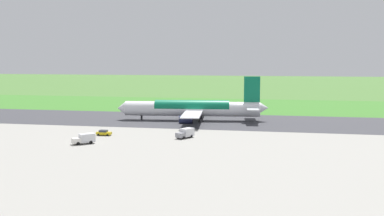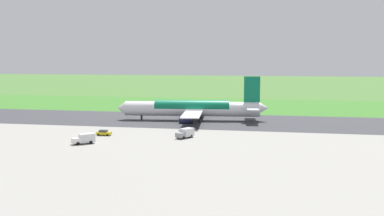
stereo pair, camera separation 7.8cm
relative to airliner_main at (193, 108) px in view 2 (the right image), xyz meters
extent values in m
plane|color=#477233|center=(-5.97, 0.04, -4.35)|extent=(800.00, 800.00, 0.00)
cube|color=#38383D|center=(-5.97, 0.04, -4.32)|extent=(600.00, 39.68, 0.06)
cube|color=gray|center=(-5.97, 73.51, -4.33)|extent=(440.00, 110.00, 0.05)
cube|color=#3C782B|center=(-5.97, -47.14, -4.33)|extent=(600.00, 80.00, 0.04)
cylinder|color=white|center=(0.38, 0.04, -0.15)|extent=(48.28, 10.29, 5.20)
cone|color=white|center=(25.73, 2.76, -0.15)|extent=(3.51, 5.23, 4.94)
cone|color=white|center=(-24.68, -2.65, 0.45)|extent=(3.95, 4.77, 4.42)
cube|color=#0C724C|center=(-20.62, -2.21, 6.95)|extent=(5.62, 1.09, 9.00)
cube|color=white|center=(-21.21, 3.26, 0.65)|extent=(4.94, 9.38, 0.36)
cube|color=white|center=(-20.04, -7.68, 0.65)|extent=(4.94, 9.38, 0.36)
cube|color=white|center=(-1.79, 10.87, -0.55)|extent=(8.31, 22.51, 0.35)
cube|color=white|center=(0.56, -11.00, -0.55)|extent=(8.31, 22.51, 0.35)
cylinder|color=#23284C|center=(1.07, 7.66, -3.03)|extent=(4.77, 3.26, 2.80)
cylinder|color=#23284C|center=(2.67, -7.26, -3.03)|extent=(4.77, 3.26, 2.80)
cylinder|color=black|center=(18.51, 1.99, -2.64)|extent=(0.70, 0.70, 3.42)
cylinder|color=black|center=(-3.03, 3.70, -2.64)|extent=(0.70, 0.70, 3.42)
cylinder|color=black|center=(-2.18, -4.26, -2.64)|extent=(0.70, 0.70, 3.42)
cylinder|color=#0C724C|center=(0.38, 0.04, 0.37)|extent=(26.81, 8.01, 5.23)
cube|color=silver|center=(21.13, 49.74, -3.25)|extent=(3.11, 3.11, 1.30)
cube|color=silver|center=(19.13, 47.78, -2.80)|extent=(4.32, 4.30, 2.20)
cylinder|color=black|center=(20.43, 50.45, -3.90)|extent=(0.85, 0.84, 0.90)
cylinder|color=black|center=(21.83, 49.02, -3.90)|extent=(0.85, 0.84, 0.90)
cylinder|color=black|center=(18.00, 48.07, -3.90)|extent=(0.85, 0.84, 0.90)
cylinder|color=black|center=(19.40, 46.64, -3.90)|extent=(0.85, 0.84, 0.90)
cube|color=gold|center=(19.40, 35.44, -3.66)|extent=(4.20, 1.81, 0.75)
cube|color=#2D333D|center=(19.60, 35.44, -3.01)|extent=(2.20, 1.71, 0.55)
cylinder|color=black|center=(18.00, 34.59, -4.03)|extent=(0.64, 0.22, 0.64)
cylinder|color=black|center=(18.00, 36.29, -4.03)|extent=(0.64, 0.22, 0.64)
cylinder|color=black|center=(20.80, 34.59, -4.03)|extent=(0.64, 0.22, 0.64)
cylinder|color=black|center=(20.80, 36.29, -4.03)|extent=(0.64, 0.22, 0.64)
cube|color=gray|center=(-3.46, 36.55, -3.25)|extent=(2.98, 2.98, 1.30)
cube|color=silver|center=(-4.78, 34.08, -2.80)|extent=(3.82, 4.44, 2.20)
cylinder|color=black|center=(-4.34, 37.02, -3.90)|extent=(0.69, 0.94, 0.90)
cylinder|color=black|center=(-2.58, 36.08, -3.90)|extent=(0.69, 0.94, 0.90)
cylinder|color=black|center=(-5.95, 34.03, -3.90)|extent=(0.69, 0.94, 0.90)
cylinder|color=black|center=(-4.18, 33.08, -3.90)|extent=(0.69, 0.94, 0.90)
cylinder|color=slate|center=(12.45, -44.50, -3.21)|extent=(0.10, 0.10, 2.28)
cube|color=red|center=(12.45, -44.52, -1.77)|extent=(0.60, 0.04, 0.60)
cone|color=orange|center=(16.34, -44.36, -4.08)|extent=(0.40, 0.40, 0.55)
camera|label=1|loc=(-29.60, 156.07, 18.04)|focal=42.06mm
camera|label=2|loc=(-29.68, 156.06, 18.04)|focal=42.06mm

